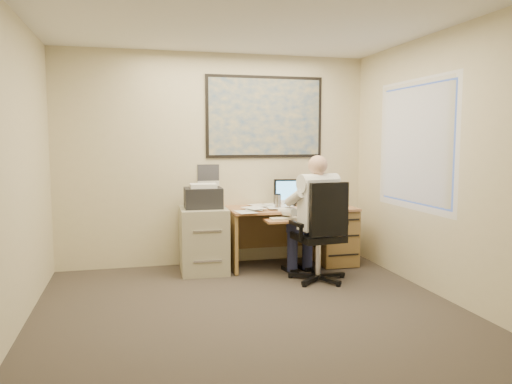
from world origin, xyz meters
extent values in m
cube|color=#37312B|center=(0.00, 0.00, 0.00)|extent=(4.00, 4.50, 0.00)
cube|color=white|center=(0.00, 0.00, 2.70)|extent=(4.00, 4.50, 0.00)
cube|color=beige|center=(0.00, 2.25, 1.35)|extent=(4.00, 0.00, 2.70)
cube|color=beige|center=(0.00, -2.25, 1.35)|extent=(4.00, 0.00, 2.70)
cube|color=beige|center=(-2.00, 0.00, 1.35)|extent=(0.00, 4.50, 2.70)
cube|color=beige|center=(2.00, 0.00, 1.35)|extent=(0.00, 4.50, 2.70)
cube|color=#B4794D|center=(0.90, 1.88, 0.73)|extent=(1.60, 0.75, 0.03)
cube|color=olive|center=(1.48, 1.88, 0.36)|extent=(0.45, 0.70, 0.70)
cube|color=olive|center=(0.12, 1.88, 0.36)|extent=(0.04, 0.70, 0.70)
cube|color=olive|center=(0.90, 2.22, 0.45)|extent=(1.55, 0.03, 0.55)
cylinder|color=black|center=(0.93, 2.02, 0.76)|extent=(0.17, 0.17, 0.02)
cube|color=black|center=(0.93, 2.00, 0.94)|extent=(0.42, 0.11, 0.32)
cube|color=#56AAEC|center=(0.93, 1.98, 0.94)|extent=(0.37, 0.07, 0.27)
cube|color=#B4794D|center=(0.72, 1.43, 0.66)|extent=(0.55, 0.30, 0.02)
cube|color=beige|center=(0.72, 1.43, 0.68)|extent=(0.43, 0.14, 0.02)
cube|color=black|center=(1.36, 1.88, 0.77)|extent=(0.18, 0.16, 0.05)
cylinder|color=silver|center=(0.68, 1.72, 0.84)|extent=(0.08, 0.08, 0.18)
cylinder|color=white|center=(0.80, 1.95, 0.79)|extent=(0.07, 0.07, 0.09)
cube|color=white|center=(0.45, 1.88, 0.77)|extent=(0.60, 0.56, 0.03)
cube|color=#1E4C93|center=(0.65, 2.23, 1.90)|extent=(1.56, 0.03, 1.06)
cube|color=white|center=(-0.10, 2.24, 1.08)|extent=(0.28, 0.01, 0.42)
cube|color=#A8A287|center=(-0.22, 1.86, 0.39)|extent=(0.58, 0.69, 0.78)
cube|color=black|center=(-0.22, 1.86, 0.91)|extent=(0.46, 0.41, 0.25)
cube|color=white|center=(-0.22, 1.84, 1.05)|extent=(0.32, 0.26, 0.05)
cylinder|color=silver|center=(0.99, 1.14, 0.27)|extent=(0.06, 0.06, 0.43)
cube|color=black|center=(0.99, 1.14, 0.50)|extent=(0.54, 0.54, 0.07)
cube|color=black|center=(0.96, 0.90, 0.85)|extent=(0.45, 0.11, 0.59)
camera|label=1|loc=(-1.05, -4.11, 1.61)|focal=35.00mm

